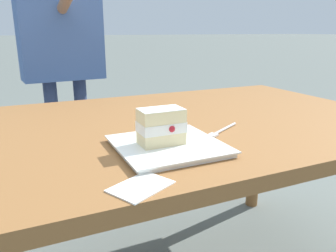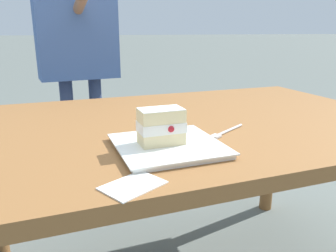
% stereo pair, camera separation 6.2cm
% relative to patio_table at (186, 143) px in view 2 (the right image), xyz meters
% --- Properties ---
extents(patio_table, '(1.53, 0.98, 0.72)m').
position_rel_patio_table_xyz_m(patio_table, '(0.00, 0.00, 0.00)').
color(patio_table, brown).
rests_on(patio_table, ground).
extents(dessert_plate, '(0.27, 0.27, 0.02)m').
position_rel_patio_table_xyz_m(dessert_plate, '(0.16, 0.25, 0.09)').
color(dessert_plate, white).
rests_on(dessert_plate, patio_table).
extents(cake_slice, '(0.12, 0.08, 0.09)m').
position_rel_patio_table_xyz_m(cake_slice, '(0.18, 0.25, 0.15)').
color(cake_slice, beige).
rests_on(cake_slice, dessert_plate).
extents(dessert_fork, '(0.16, 0.10, 0.01)m').
position_rel_patio_table_xyz_m(dessert_fork, '(-0.05, 0.18, 0.09)').
color(dessert_fork, silver).
rests_on(dessert_fork, patio_table).
extents(paper_napkin, '(0.14, 0.13, 0.00)m').
position_rel_patio_table_xyz_m(paper_napkin, '(0.30, 0.43, 0.09)').
color(paper_napkin, white).
rests_on(paper_napkin, patio_table).
extents(diner_person, '(0.43, 0.55, 1.51)m').
position_rel_patio_table_xyz_m(diner_person, '(0.27, -0.85, 0.38)').
color(diner_person, navy).
rests_on(diner_person, ground).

